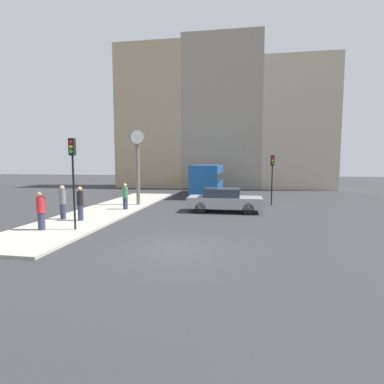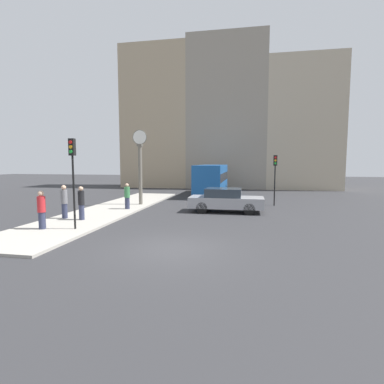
{
  "view_description": "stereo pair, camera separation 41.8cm",
  "coord_description": "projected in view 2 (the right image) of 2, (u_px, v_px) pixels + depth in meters",
  "views": [
    {
      "loc": [
        2.31,
        -10.49,
        3.18
      ],
      "look_at": [
        -0.21,
        5.02,
        1.6
      ],
      "focal_mm": 28.0,
      "sensor_mm": 36.0,
      "label": 1
    },
    {
      "loc": [
        2.72,
        -10.42,
        3.18
      ],
      "look_at": [
        -0.21,
        5.02,
        1.6
      ],
      "focal_mm": 28.0,
      "sensor_mm": 36.0,
      "label": 2
    }
  ],
  "objects": [
    {
      "name": "bus_distant",
      "position": [
        212.0,
        178.0,
        28.8
      ],
      "size": [
        2.43,
        8.35,
        2.9
      ],
      "color": "#195199",
      "rests_on": "ground_plane"
    },
    {
      "name": "sidewalk_corner",
      "position": [
        111.0,
        210.0,
        19.76
      ],
      "size": [
        3.83,
        19.57,
        0.11
      ],
      "primitive_type": "cube",
      "color": "#A39E93",
      "rests_on": "ground_plane"
    },
    {
      "name": "traffic_light_far",
      "position": [
        275.0,
        170.0,
        21.67
      ],
      "size": [
        0.26,
        0.24,
        3.68
      ],
      "color": "black",
      "rests_on": "ground_plane"
    },
    {
      "name": "pedestrian_green_hoodie",
      "position": [
        127.0,
        196.0,
        19.6
      ],
      "size": [
        0.36,
        0.36,
        1.68
      ],
      "color": "#2D334C",
      "rests_on": "sidewalk_corner"
    },
    {
      "name": "pedestrian_black_jacket",
      "position": [
        81.0,
        203.0,
        15.89
      ],
      "size": [
        0.33,
        0.33,
        1.79
      ],
      "color": "#2D334C",
      "rests_on": "sidewalk_corner"
    },
    {
      "name": "street_clock",
      "position": [
        140.0,
        165.0,
        21.57
      ],
      "size": [
        1.05,
        0.35,
        5.37
      ],
      "color": "#666056",
      "rests_on": "sidewalk_corner"
    },
    {
      "name": "pedestrian_grey_jacket",
      "position": [
        64.0,
        202.0,
        16.28
      ],
      "size": [
        0.34,
        0.34,
        1.82
      ],
      "color": "#2D334C",
      "rests_on": "sidewalk_corner"
    },
    {
      "name": "traffic_light_near",
      "position": [
        73.0,
        165.0,
        13.51
      ],
      "size": [
        0.26,
        0.24,
        4.12
      ],
      "color": "black",
      "rests_on": "sidewalk_corner"
    },
    {
      "name": "pedestrian_red_top",
      "position": [
        42.0,
        210.0,
        13.7
      ],
      "size": [
        0.36,
        0.36,
        1.77
      ],
      "color": "#2D334C",
      "rests_on": "sidewalk_corner"
    },
    {
      "name": "ground_plane",
      "position": [
        172.0,
        249.0,
        11.01
      ],
      "size": [
        120.0,
        120.0,
        0.0
      ],
      "primitive_type": "plane",
      "color": "#2D2D30"
    },
    {
      "name": "building_row",
      "position": [
        224.0,
        119.0,
        36.77
      ],
      "size": [
        26.13,
        5.0,
        17.98
      ],
      "color": "tan",
      "rests_on": "ground_plane"
    },
    {
      "name": "sedan_car",
      "position": [
        226.0,
        200.0,
        19.04
      ],
      "size": [
        4.66,
        1.88,
        1.52
      ],
      "color": "#9E9EA3",
      "rests_on": "ground_plane"
    }
  ]
}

